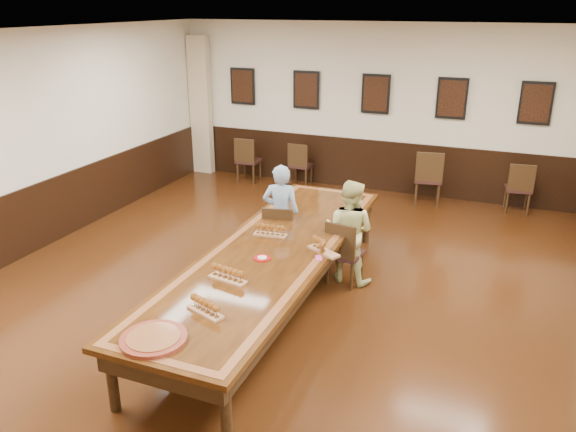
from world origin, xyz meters
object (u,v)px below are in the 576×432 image
at_px(person_man, 281,214).
at_px(conference_table, 273,260).
at_px(chair_man, 280,234).
at_px(person_woman, 349,231).
at_px(spare_chair_b, 301,164).
at_px(spare_chair_a, 249,159).
at_px(spare_chair_d, 519,187).
at_px(chair_woman, 345,252).
at_px(carved_platter, 154,339).
at_px(spare_chair_c, 429,177).

distance_m(person_man, conference_table, 1.28).
distance_m(chair_man, person_man, 0.29).
bearing_deg(person_woman, spare_chair_b, -53.34).
relative_size(spare_chair_a, spare_chair_d, 1.02).
xyz_separation_m(spare_chair_a, spare_chair_b, (1.10, 0.17, -0.02)).
height_order(chair_man, chair_woman, chair_man).
relative_size(spare_chair_d, carved_platter, 1.56).
height_order(chair_woman, conference_table, chair_woman).
bearing_deg(person_man, spare_chair_b, -85.59).
distance_m(spare_chair_a, carved_platter, 7.13).
relative_size(spare_chair_a, person_man, 0.65).
distance_m(person_woman, carved_platter, 3.29).
xyz_separation_m(spare_chair_d, carved_platter, (-2.91, -6.85, 0.31)).
height_order(spare_chair_a, spare_chair_c, spare_chair_c).
bearing_deg(person_man, spare_chair_a, -69.47).
bearing_deg(conference_table, chair_man, 108.39).
bearing_deg(spare_chair_a, chair_woman, 129.07).
bearing_deg(spare_chair_a, person_woman, 129.93).
height_order(chair_man, spare_chair_a, spare_chair_a).
bearing_deg(spare_chair_d, spare_chair_c, 0.10).
relative_size(chair_man, person_woman, 0.65).
relative_size(spare_chair_b, spare_chair_c, 0.86).
xyz_separation_m(chair_woman, spare_chair_b, (-2.07, 3.82, -0.00)).
bearing_deg(spare_chair_b, carved_platter, 99.30).
distance_m(chair_man, carved_platter, 3.31).
distance_m(chair_woman, spare_chair_d, 4.30).
bearing_deg(spare_chair_b, spare_chair_c, 174.28).
height_order(spare_chair_a, person_man, person_man).
relative_size(chair_man, carved_platter, 1.53).
xyz_separation_m(chair_man, spare_chair_b, (-1.05, 3.61, -0.01)).
height_order(chair_woman, carved_platter, chair_woman).
bearing_deg(spare_chair_c, person_man, 56.48).
bearing_deg(spare_chair_c, spare_chair_b, -12.98).
bearing_deg(spare_chair_a, chair_man, 120.05).
xyz_separation_m(spare_chair_a, carved_platter, (2.33, -6.73, 0.30)).
xyz_separation_m(spare_chair_c, person_man, (-1.57, -3.29, 0.21)).
bearing_deg(spare_chair_b, chair_woman, 117.71).
relative_size(chair_woman, person_woman, 0.64).
height_order(chair_man, person_woman, person_woman).
bearing_deg(spare_chair_a, carved_platter, 107.17).
distance_m(chair_woman, conference_table, 1.13).
distance_m(chair_man, person_woman, 1.07).
distance_m(spare_chair_a, conference_table, 5.21).
relative_size(spare_chair_d, person_woman, 0.66).
bearing_deg(person_woman, carved_platter, 82.30).
relative_size(chair_man, spare_chair_d, 0.98).
relative_size(chair_woman, carved_platter, 1.52).
distance_m(spare_chair_a, spare_chair_c, 3.69).
distance_m(chair_man, spare_chair_d, 4.72).
bearing_deg(chair_man, person_man, -90.00).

